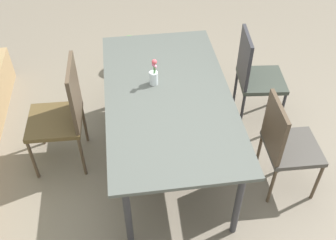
{
  "coord_description": "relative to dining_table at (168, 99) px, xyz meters",
  "views": [
    {
      "loc": [
        -2.34,
        0.32,
        2.78
      ],
      "look_at": [
        0.09,
        -0.01,
        0.48
      ],
      "focal_mm": 42.15,
      "sensor_mm": 36.0,
      "label": 1
    }
  ],
  "objects": [
    {
      "name": "chair_far_side",
      "position": [
        0.13,
        0.87,
        -0.14
      ],
      "size": [
        0.47,
        0.47,
        1.03
      ],
      "rotation": [
        0.0,
        0.0,
        -0.03
      ],
      "color": "brown",
      "rests_on": "ground"
    },
    {
      "name": "ground_plane",
      "position": [
        -0.09,
        0.01,
        -0.71
      ],
      "size": [
        12.0,
        12.0,
        0.0
      ],
      "primitive_type": "plane",
      "color": "#756B5B"
    },
    {
      "name": "flower_vase",
      "position": [
        0.15,
        0.1,
        0.14
      ],
      "size": [
        0.07,
        0.07,
        0.25
      ],
      "color": "silver",
      "rests_on": "dining_table"
    },
    {
      "name": "chair_near_right",
      "position": [
        0.43,
        -0.88,
        -0.15
      ],
      "size": [
        0.46,
        0.46,
        0.98
      ],
      "rotation": [
        0.0,
        0.0,
        3.04
      ],
      "color": "#353C34",
      "rests_on": "ground"
    },
    {
      "name": "potted_plant",
      "position": [
        1.5,
        0.24,
        -0.5
      ],
      "size": [
        0.25,
        0.25,
        0.41
      ],
      "color": "gray",
      "rests_on": "ground"
    },
    {
      "name": "dining_table",
      "position": [
        0.0,
        0.0,
        0.0
      ],
      "size": [
        1.87,
        1.01,
        0.77
      ],
      "color": "#4C514C",
      "rests_on": "ground"
    },
    {
      "name": "chair_near_left",
      "position": [
        -0.42,
        -0.88,
        -0.2
      ],
      "size": [
        0.44,
        0.44,
        0.91
      ],
      "rotation": [
        0.0,
        0.0,
        3.11
      ],
      "color": "#433F3B",
      "rests_on": "ground"
    }
  ]
}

